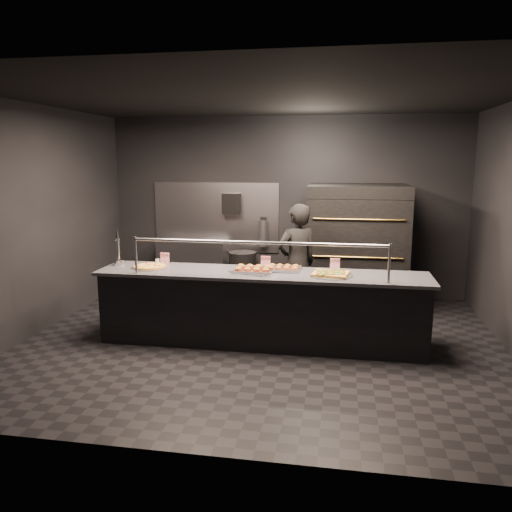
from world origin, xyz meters
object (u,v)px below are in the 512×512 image
(towel_dispenser, at_px, (232,204))
(beer_tap, at_px, (118,255))
(trash_bin, at_px, (243,275))
(slider_tray_a, at_px, (253,269))
(fire_extinguisher, at_px, (263,233))
(worker, at_px, (297,263))
(slider_tray_b, at_px, (283,268))
(round_pizza, at_px, (150,267))
(prep_shelf, at_px, (192,266))
(service_counter, at_px, (261,308))
(pizza_oven, at_px, (356,246))
(square_pizza, at_px, (331,274))

(towel_dispenser, height_order, beer_tap, towel_dispenser)
(beer_tap, xyz_separation_m, trash_bin, (1.26, 1.99, -0.67))
(slider_tray_a, relative_size, trash_bin, 0.77)
(fire_extinguisher, bearing_deg, trash_bin, -133.91)
(towel_dispenser, xyz_separation_m, worker, (1.25, -1.42, -0.71))
(worker, bearing_deg, slider_tray_b, 49.57)
(towel_dispenser, relative_size, round_pizza, 0.74)
(prep_shelf, relative_size, trash_bin, 1.55)
(fire_extinguisher, xyz_separation_m, trash_bin, (-0.30, -0.31, -0.67))
(round_pizza, relative_size, slider_tray_a, 0.79)
(round_pizza, height_order, slider_tray_a, slider_tray_a)
(round_pizza, bearing_deg, worker, 28.12)
(towel_dispenser, xyz_separation_m, trash_bin, (0.25, -0.30, -1.16))
(service_counter, relative_size, trash_bin, 5.31)
(towel_dispenser, relative_size, beer_tap, 0.72)
(prep_shelf, xyz_separation_m, round_pizza, (0.15, -2.31, 0.49))
(towel_dispenser, bearing_deg, worker, -48.64)
(trash_bin, xyz_separation_m, worker, (1.00, -1.12, 0.46))
(beer_tap, bearing_deg, towel_dispenser, 66.17)
(service_counter, relative_size, pizza_oven, 2.15)
(worker, bearing_deg, round_pizza, -5.71)
(slider_tray_a, relative_size, slider_tray_b, 1.33)
(towel_dispenser, distance_m, square_pizza, 3.05)
(pizza_oven, distance_m, slider_tray_b, 1.99)
(slider_tray_b, height_order, trash_bin, slider_tray_b)
(fire_extinguisher, distance_m, worker, 1.61)
(beer_tap, xyz_separation_m, square_pizza, (2.76, -0.12, -0.12))
(towel_dispenser, bearing_deg, slider_tray_b, -62.71)
(pizza_oven, distance_m, fire_extinguisher, 1.63)
(round_pizza, relative_size, trash_bin, 0.61)
(service_counter, xyz_separation_m, pizza_oven, (1.20, 1.90, 0.50))
(towel_dispenser, distance_m, round_pizza, 2.52)
(pizza_oven, xyz_separation_m, fire_extinguisher, (-1.55, 0.50, 0.09))
(beer_tap, relative_size, round_pizza, 1.03)
(slider_tray_b, distance_m, trash_bin, 2.21)
(trash_bin, bearing_deg, square_pizza, -54.66)
(service_counter, xyz_separation_m, round_pizza, (-1.45, 0.01, 0.47))
(slider_tray_a, height_order, trash_bin, slider_tray_a)
(service_counter, bearing_deg, round_pizza, 179.69)
(square_pizza, bearing_deg, service_counter, 177.95)
(towel_dispenser, distance_m, slider_tray_a, 2.59)
(beer_tap, bearing_deg, service_counter, -2.78)
(service_counter, distance_m, slider_tray_b, 0.57)
(towel_dispenser, bearing_deg, beer_tap, -113.83)
(service_counter, relative_size, slider_tray_a, 6.87)
(worker, bearing_deg, pizza_oven, -166.23)
(slider_tray_b, bearing_deg, towel_dispenser, 117.29)
(beer_tap, xyz_separation_m, round_pizza, (0.46, -0.09, -0.12))
(fire_extinguisher, bearing_deg, round_pizza, -114.69)
(trash_bin, bearing_deg, slider_tray_b, -64.90)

